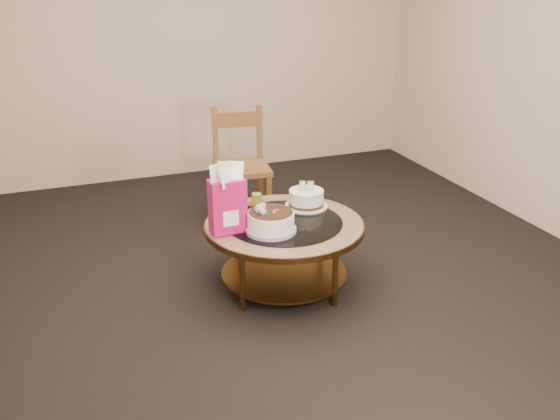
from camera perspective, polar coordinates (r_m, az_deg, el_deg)
name	(u,v)px	position (r m, az deg, el deg)	size (l,w,h in m)	color
ground	(284,285)	(4.15, 0.38, -6.90)	(5.00, 5.00, 0.00)	black
room_walls	(285,46)	(3.65, 0.44, 14.73)	(4.52, 5.02, 2.61)	beige
coffee_table	(284,233)	(3.98, 0.39, -2.14)	(1.02, 1.02, 0.46)	brown
decorated_cake	(271,222)	(3.78, -0.87, -1.14)	(0.31, 0.31, 0.18)	#A78DC8
cream_cake	(306,199)	(4.16, 2.42, 1.04)	(0.29, 0.29, 0.18)	white
gift_bag	(227,199)	(3.74, -4.84, 1.04)	(0.22, 0.16, 0.43)	#E1155F
pillar_candle	(257,201)	(4.19, -2.15, 0.79)	(0.14, 0.14, 0.10)	#EBDA61
dining_chair	(241,165)	(5.00, -3.58, 4.09)	(0.48, 0.48, 0.91)	brown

